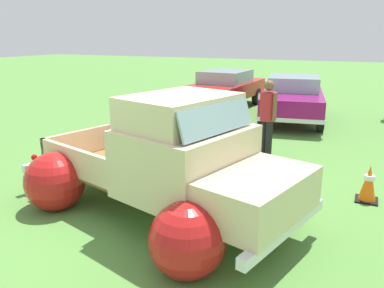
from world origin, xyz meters
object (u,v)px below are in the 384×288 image
spectator_1 (268,114)px  show_car_0 (224,88)px  vintage_pickup_truck (173,172)px  show_car_1 (293,96)px  lane_cone_0 (369,184)px  lane_cone_1 (120,144)px

spectator_1 → show_car_0: bearing=65.1°
vintage_pickup_truck → show_car_1: vintage_pickup_truck is taller
show_car_0 → lane_cone_0: bearing=39.3°
vintage_pickup_truck → lane_cone_0: size_ratio=7.87×
show_car_0 → lane_cone_1: bearing=2.4°
spectator_1 → vintage_pickup_truck: bearing=-152.3°
show_car_0 → lane_cone_0: show_car_0 is taller
vintage_pickup_truck → show_car_0: (-2.48, 8.94, 0.03)m
vintage_pickup_truck → spectator_1: size_ratio=2.82×
show_car_1 → vintage_pickup_truck: bearing=-11.3°
show_car_1 → show_car_0: bearing=-118.4°
show_car_0 → spectator_1: bearing=32.3°
vintage_pickup_truck → show_car_1: size_ratio=1.04×
show_car_1 → lane_cone_1: show_car_1 is taller
lane_cone_0 → lane_cone_1: same height
show_car_1 → lane_cone_1: (-2.80, -5.75, -0.47)m
vintage_pickup_truck → lane_cone_0: 3.35m
spectator_1 → lane_cone_1: 3.42m
lane_cone_1 → lane_cone_0: bearing=-3.1°
spectator_1 → lane_cone_0: 2.85m
vintage_pickup_truck → lane_cone_0: vintage_pickup_truck is taller
show_car_0 → show_car_1: (2.76, -0.96, -0.00)m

